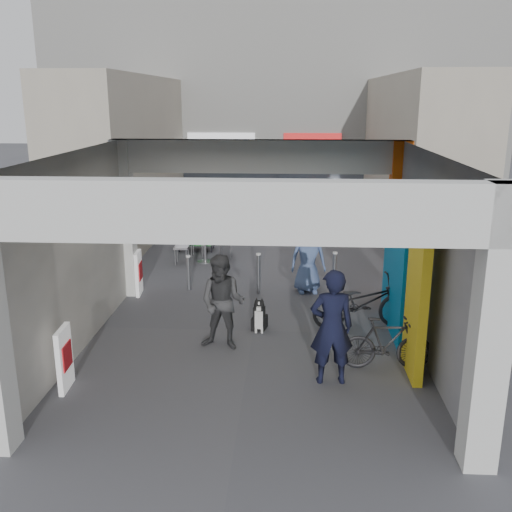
# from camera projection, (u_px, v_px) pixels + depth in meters

# --- Properties ---
(ground) EXTENTS (90.00, 90.00, 0.00)m
(ground) POSITION_uv_depth(u_px,v_px,m) (253.00, 331.00, 11.05)
(ground) COLOR #4F4E53
(ground) RESTS_ON ground
(arcade_canopy) EXTENTS (6.40, 6.45, 6.40)m
(arcade_canopy) POSITION_uv_depth(u_px,v_px,m) (282.00, 224.00, 9.61)
(arcade_canopy) COLOR silver
(arcade_canopy) RESTS_ON ground
(far_building) EXTENTS (18.00, 4.08, 8.00)m
(far_building) POSITION_uv_depth(u_px,v_px,m) (275.00, 107.00, 23.43)
(far_building) COLOR white
(far_building) RESTS_ON ground
(plaza_bldg_left) EXTENTS (2.00, 9.00, 5.00)m
(plaza_bldg_left) POSITION_uv_depth(u_px,v_px,m) (125.00, 159.00, 17.84)
(plaza_bldg_left) COLOR #ADA38F
(plaza_bldg_left) RESTS_ON ground
(plaza_bldg_right) EXTENTS (2.00, 9.00, 5.00)m
(plaza_bldg_right) POSITION_uv_depth(u_px,v_px,m) (416.00, 161.00, 17.33)
(plaza_bldg_right) COLOR #ADA38F
(plaza_bldg_right) RESTS_ON ground
(bollard_left) EXTENTS (0.09, 0.09, 0.82)m
(bollard_left) POSITION_uv_depth(u_px,v_px,m) (189.00, 273.00, 13.30)
(bollard_left) COLOR gray
(bollard_left) RESTS_ON ground
(bollard_center) EXTENTS (0.09, 0.09, 0.93)m
(bollard_center) POSITION_uv_depth(u_px,v_px,m) (258.00, 274.00, 13.06)
(bollard_center) COLOR gray
(bollard_center) RESTS_ON ground
(bollard_right) EXTENTS (0.09, 0.09, 0.98)m
(bollard_right) POSITION_uv_depth(u_px,v_px,m) (334.00, 274.00, 12.98)
(bollard_right) COLOR gray
(bollard_right) RESTS_ON ground
(advert_board_near) EXTENTS (0.13, 0.55, 1.00)m
(advert_board_near) POSITION_uv_depth(u_px,v_px,m) (65.00, 358.00, 8.73)
(advert_board_near) COLOR white
(advert_board_near) RESTS_ON ground
(advert_board_far) EXTENTS (0.14, 0.56, 1.00)m
(advert_board_far) POSITION_uv_depth(u_px,v_px,m) (139.00, 273.00, 12.99)
(advert_board_far) COLOR white
(advert_board_far) RESTS_ON ground
(cafe_set) EXTENTS (1.51, 1.22, 0.91)m
(cafe_set) POSITION_uv_depth(u_px,v_px,m) (202.00, 248.00, 15.86)
(cafe_set) COLOR #A09FA4
(cafe_set) RESTS_ON ground
(produce_stand) EXTENTS (1.13, 0.61, 0.74)m
(produce_stand) POSITION_uv_depth(u_px,v_px,m) (196.00, 240.00, 16.80)
(produce_stand) COLOR black
(produce_stand) RESTS_ON ground
(crate_stack) EXTENTS (0.55, 0.49, 0.56)m
(crate_stack) POSITION_uv_depth(u_px,v_px,m) (287.00, 227.00, 18.65)
(crate_stack) COLOR #1B6123
(crate_stack) RESTS_ON ground
(border_collie) EXTENTS (0.25, 0.49, 0.68)m
(border_collie) POSITION_uv_depth(u_px,v_px,m) (259.00, 317.00, 10.99)
(border_collie) COLOR black
(border_collie) RESTS_ON ground
(man_with_dog) EXTENTS (0.72, 0.51, 1.87)m
(man_with_dog) POSITION_uv_depth(u_px,v_px,m) (332.00, 327.00, 8.83)
(man_with_dog) COLOR black
(man_with_dog) RESTS_ON ground
(man_back_turned) EXTENTS (0.95, 0.81, 1.73)m
(man_back_turned) POSITION_uv_depth(u_px,v_px,m) (223.00, 303.00, 10.08)
(man_back_turned) COLOR #363638
(man_back_turned) RESTS_ON ground
(man_elderly) EXTENTS (0.87, 0.63, 1.65)m
(man_elderly) POSITION_uv_depth(u_px,v_px,m) (308.00, 258.00, 13.05)
(man_elderly) COLOR #526AA0
(man_elderly) RESTS_ON ground
(man_crates) EXTENTS (1.05, 0.71, 1.66)m
(man_crates) POSITION_uv_depth(u_px,v_px,m) (272.00, 206.00, 19.24)
(man_crates) COLOR black
(man_crates) RESTS_ON ground
(bicycle_front) EXTENTS (2.08, 1.02, 1.05)m
(bicycle_front) POSITION_uv_depth(u_px,v_px,m) (363.00, 302.00, 11.07)
(bicycle_front) COLOR black
(bicycle_front) RESTS_ON ground
(bicycle_rear) EXTENTS (1.53, 0.48, 0.91)m
(bicycle_rear) POSITION_uv_depth(u_px,v_px,m) (387.00, 343.00, 9.40)
(bicycle_rear) COLOR black
(bicycle_rear) RESTS_ON ground
(white_van) EXTENTS (4.37, 2.25, 1.42)m
(white_van) POSITION_uv_depth(u_px,v_px,m) (335.00, 196.00, 21.78)
(white_van) COLOR white
(white_van) RESTS_ON ground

